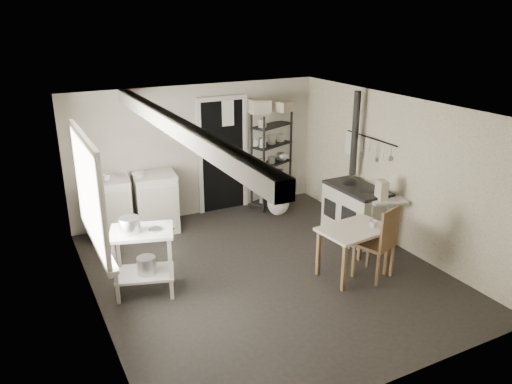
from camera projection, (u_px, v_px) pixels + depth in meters
name	position (u px, v px, depth m)	size (l,w,h in m)	color
floor	(266.00, 272.00, 6.99)	(5.00, 5.00, 0.00)	black
ceiling	(267.00, 109.00, 6.21)	(5.00, 5.00, 0.00)	silver
wall_back	(198.00, 151.00, 8.69)	(4.50, 0.02, 2.30)	#BBB4A0
wall_front	(397.00, 280.00, 4.51)	(4.50, 0.02, 2.30)	#BBB4A0
wall_left	(91.00, 227.00, 5.63)	(0.02, 5.00, 2.30)	#BBB4A0
wall_right	(397.00, 172.00, 7.56)	(0.02, 5.00, 2.30)	#BBB4A0
window	(87.00, 192.00, 5.69)	(0.12, 1.76, 1.28)	beige
doorway	(223.00, 157.00, 8.91)	(0.96, 0.10, 2.08)	beige
ceiling_beam	(175.00, 126.00, 5.72)	(0.18, 5.00, 0.18)	beige
wallpaper_panel	(396.00, 172.00, 7.56)	(0.01, 5.00, 2.30)	beige
utensil_rail	(370.00, 138.00, 7.90)	(0.06, 1.20, 0.44)	#AEAEB0
prep_table	(144.00, 265.00, 6.36)	(0.77, 0.55, 0.88)	beige
stockpot	(130.00, 228.00, 6.11)	(0.26, 0.26, 0.27)	#AEAEB0
saucepan	(156.00, 232.00, 6.22)	(0.18, 0.18, 0.10)	#AEAEB0
bucket	(147.00, 267.00, 6.34)	(0.24, 0.24, 0.26)	#AEAEB0
base_cabinets	(134.00, 206.00, 8.11)	(1.47, 0.63, 0.97)	beige
mixing_bowl	(139.00, 178.00, 7.93)	(0.28, 0.28, 0.07)	silver
counter_cup	(107.00, 181.00, 7.72)	(0.13, 0.13, 0.10)	silver
shelf_rack	(272.00, 156.00, 9.11)	(0.83, 0.32, 1.76)	black
shelf_jar	(255.00, 136.00, 8.84)	(0.08, 0.08, 0.18)	silver
storage_box_a	(260.00, 99.00, 8.69)	(0.34, 0.30, 0.23)	beige
storage_box_b	(283.00, 99.00, 8.82)	(0.29, 0.26, 0.18)	beige
stove	(356.00, 211.00, 7.96)	(0.60, 1.08, 0.85)	beige
stovepipe	(355.00, 134.00, 8.01)	(0.11, 0.11, 1.38)	black
side_ledge	(386.00, 224.00, 7.52)	(0.53, 0.28, 0.82)	beige
oats_box	(382.00, 187.00, 7.33)	(0.12, 0.20, 0.30)	beige
work_table	(353.00, 250.00, 6.80)	(0.92, 0.64, 0.70)	beige
table_cup	(373.00, 220.00, 6.68)	(0.11, 0.11, 0.10)	silver
chair	(374.00, 244.00, 6.72)	(0.44, 0.46, 1.06)	brown
flour_sack	(278.00, 202.00, 8.88)	(0.41, 0.35, 0.49)	silver
floor_crock	(346.00, 243.00, 7.69)	(0.11, 0.11, 0.14)	silver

